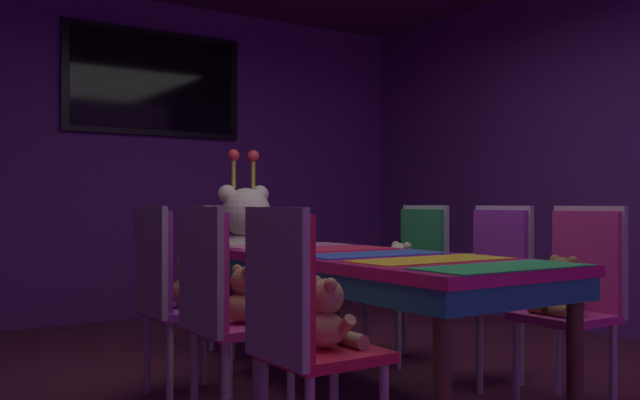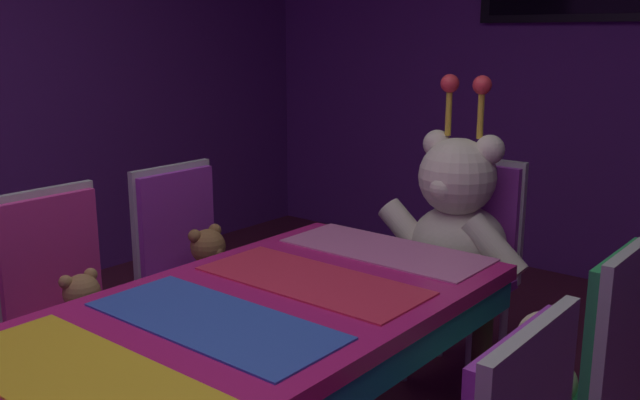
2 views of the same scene
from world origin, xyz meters
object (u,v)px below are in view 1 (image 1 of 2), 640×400
object	(u,v)px
throne_chair	(235,262)
chair_right_1	(494,274)
chair_left_0	(294,315)
teddy_right_0	(561,289)
teddy_left_0	(327,318)
chair_right_2	(416,266)
teddy_left_2	(191,283)
teddy_right_2	(399,269)
banquet_table	(374,272)
teddy_left_1	(246,298)
chair_left_1	(217,295)
chair_left_2	(165,282)
teddy_right_1	(476,281)
chair_right_0	(580,284)
king_teddy_bear	(247,241)
wall_tv	(155,83)

from	to	relation	value
throne_chair	chair_right_1	bearing A→B (deg)	28.28
chair_left_0	teddy_right_0	world-z (taller)	chair_left_0
teddy_right_0	chair_right_1	world-z (taller)	chair_right_1
teddy_left_0	chair_right_2	distance (m)	2.00
teddy_left_2	throne_chair	world-z (taller)	throne_chair
teddy_left_2	teddy_right_2	distance (m)	1.41
banquet_table	teddy_left_1	world-z (taller)	banquet_table
chair_left_0	teddy_left_2	bearing A→B (deg)	83.70
banquet_table	chair_left_1	world-z (taller)	chair_left_1
chair_left_2	teddy_right_1	world-z (taller)	chair_left_2
chair_left_0	chair_right_1	distance (m)	1.80
teddy_left_1	teddy_right_1	xyz separation A→B (m)	(1.41, -0.05, -0.00)
chair_right_0	banquet_table	bearing A→B (deg)	-34.84
chair_right_1	teddy_right_1	xyz separation A→B (m)	(-0.14, 0.00, -0.03)
chair_right_2	throne_chair	size ratio (longest dim) A/B	1.00
banquet_table	chair_left_0	size ratio (longest dim) A/B	2.05
chair_left_2	chair_right_0	world-z (taller)	same
chair_right_0	throne_chair	xyz separation A→B (m)	(-0.84, 2.13, 0.00)
king_teddy_bear	wall_tv	world-z (taller)	wall_tv
teddy_left_1	chair_left_2	distance (m)	0.61
chair_right_1	teddy_right_2	size ratio (longest dim) A/B	3.15
banquet_table	chair_right_1	world-z (taller)	chair_right_1
teddy_left_2	throne_chair	xyz separation A→B (m)	(0.71, 0.92, 0.01)
banquet_table	teddy_right_0	world-z (taller)	banquet_table
chair_left_1	chair_right_1	world-z (taller)	same
teddy_left_1	chair_right_0	world-z (taller)	chair_right_0
king_teddy_bear	wall_tv	distance (m)	2.17
teddy_right_1	chair_right_2	world-z (taller)	chair_right_2
chair_left_1	teddy_left_0	bearing A→B (deg)	-78.35
chair_left_2	wall_tv	xyz separation A→B (m)	(0.86, 2.48, 1.45)
teddy_right_0	chair_right_2	bearing A→B (deg)	-96.39
chair_left_1	king_teddy_bear	xyz separation A→B (m)	(0.85, 1.34, 0.15)
throne_chair	chair_left_1	bearing A→B (deg)	-29.22
chair_right_1	chair_right_2	size ratio (longest dim) A/B	1.00
teddy_right_0	chair_right_2	size ratio (longest dim) A/B	0.30
teddy_left_1	chair_left_1	bearing A→B (deg)	180.00
teddy_left_0	chair_right_0	distance (m)	1.55
banquet_table	teddy_right_0	bearing A→B (deg)	-39.99
chair_right_1	chair_left_2	bearing A→B (deg)	-20.80
teddy_left_2	teddy_right_2	bearing A→B (deg)	0.29
chair_right_0	wall_tv	world-z (taller)	wall_tv
teddy_left_1	wall_tv	bearing A→B (deg)	77.10
teddy_left_1	teddy_right_1	distance (m)	1.41
teddy_right_1	teddy_right_0	bearing A→B (deg)	89.85
chair_left_1	throne_chair	xyz separation A→B (m)	(0.85, 1.51, 0.00)
teddy_right_0	chair_right_2	distance (m)	1.22
chair_left_1	teddy_right_2	xyz separation A→B (m)	(1.54, 0.60, -0.01)
banquet_table	teddy_right_1	xyz separation A→B (m)	(0.70, -0.02, -0.08)
teddy_right_0	teddy_right_2	distance (m)	1.22
chair_left_2	chair_right_0	distance (m)	2.09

